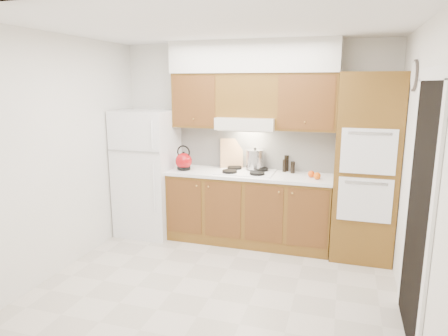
% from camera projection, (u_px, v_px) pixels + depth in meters
% --- Properties ---
extents(floor, '(3.60, 3.60, 0.00)m').
position_uv_depth(floor, '(219.00, 282.00, 4.25)').
color(floor, beige).
rests_on(floor, ground).
extents(ceiling, '(3.60, 3.60, 0.00)m').
position_uv_depth(ceiling, '(219.00, 26.00, 3.70)').
color(ceiling, white).
rests_on(ceiling, wall_back).
extents(wall_back, '(3.60, 0.02, 2.60)m').
position_uv_depth(wall_back, '(253.00, 142.00, 5.38)').
color(wall_back, white).
rests_on(wall_back, floor).
extents(wall_left, '(0.02, 3.00, 2.60)m').
position_uv_depth(wall_left, '(67.00, 154.00, 4.49)').
color(wall_left, white).
rests_on(wall_left, floor).
extents(wall_right, '(0.02, 3.00, 2.60)m').
position_uv_depth(wall_right, '(416.00, 175.00, 3.46)').
color(wall_right, white).
rests_on(wall_right, floor).
extents(fridge, '(0.75, 0.72, 1.72)m').
position_uv_depth(fridge, '(148.00, 173.00, 5.54)').
color(fridge, white).
rests_on(fridge, floor).
extents(base_cabinets, '(2.11, 0.60, 0.90)m').
position_uv_depth(base_cabinets, '(249.00, 209.00, 5.27)').
color(base_cabinets, brown).
rests_on(base_cabinets, floor).
extents(countertop, '(2.13, 0.62, 0.04)m').
position_uv_depth(countertop, '(249.00, 174.00, 5.16)').
color(countertop, white).
rests_on(countertop, base_cabinets).
extents(backsplash, '(2.11, 0.03, 0.56)m').
position_uv_depth(backsplash, '(254.00, 148.00, 5.37)').
color(backsplash, white).
rests_on(backsplash, countertop).
extents(oven_cabinet, '(0.70, 0.65, 2.20)m').
position_uv_depth(oven_cabinet, '(365.00, 168.00, 4.70)').
color(oven_cabinet, brown).
rests_on(oven_cabinet, floor).
extents(upper_cab_left, '(0.63, 0.33, 0.70)m').
position_uv_depth(upper_cab_left, '(198.00, 100.00, 5.31)').
color(upper_cab_left, brown).
rests_on(upper_cab_left, wall_back).
extents(upper_cab_right, '(0.73, 0.33, 0.70)m').
position_uv_depth(upper_cab_right, '(307.00, 102.00, 4.90)').
color(upper_cab_right, brown).
rests_on(upper_cab_right, wall_back).
extents(range_hood, '(0.75, 0.45, 0.15)m').
position_uv_depth(range_hood, '(247.00, 123.00, 5.12)').
color(range_hood, silver).
rests_on(range_hood, wall_back).
extents(upper_cab_over_hood, '(0.75, 0.33, 0.55)m').
position_uv_depth(upper_cab_over_hood, '(249.00, 95.00, 5.10)').
color(upper_cab_over_hood, brown).
rests_on(upper_cab_over_hood, range_hood).
extents(soffit, '(2.13, 0.36, 0.40)m').
position_uv_depth(soffit, '(253.00, 57.00, 4.97)').
color(soffit, silver).
rests_on(soffit, wall_back).
extents(cooktop, '(0.74, 0.50, 0.01)m').
position_uv_depth(cooktop, '(246.00, 172.00, 5.19)').
color(cooktop, white).
rests_on(cooktop, countertop).
extents(doorway, '(0.02, 0.90, 2.10)m').
position_uv_depth(doorway, '(418.00, 215.00, 3.19)').
color(doorway, black).
rests_on(doorway, floor).
extents(wall_clock, '(0.02, 0.30, 0.30)m').
position_uv_depth(wall_clock, '(414.00, 75.00, 3.80)').
color(wall_clock, '#3F3833').
rests_on(wall_clock, wall_right).
extents(kettle, '(0.25, 0.25, 0.22)m').
position_uv_depth(kettle, '(184.00, 161.00, 5.31)').
color(kettle, '#9A0B0F').
rests_on(kettle, countertop).
extents(cutting_board, '(0.32, 0.19, 0.40)m').
position_uv_depth(cutting_board, '(232.00, 154.00, 5.42)').
color(cutting_board, tan).
rests_on(cutting_board, countertop).
extents(stock_pot, '(0.25, 0.25, 0.24)m').
position_uv_depth(stock_pot, '(255.00, 159.00, 5.26)').
color(stock_pot, '#B6B6BB').
rests_on(stock_pot, cooktop).
extents(condiment_a, '(0.07, 0.07, 0.21)m').
position_uv_depth(condiment_a, '(286.00, 163.00, 5.25)').
color(condiment_a, black).
rests_on(condiment_a, countertop).
extents(condiment_b, '(0.06, 0.06, 0.16)m').
position_uv_depth(condiment_b, '(284.00, 166.00, 5.21)').
color(condiment_b, black).
rests_on(condiment_b, countertop).
extents(condiment_c, '(0.06, 0.06, 0.15)m').
position_uv_depth(condiment_c, '(293.00, 167.00, 5.13)').
color(condiment_c, black).
rests_on(condiment_c, countertop).
extents(orange_near, '(0.11, 0.11, 0.09)m').
position_uv_depth(orange_near, '(317.00, 176.00, 4.80)').
color(orange_near, orange).
rests_on(orange_near, countertop).
extents(orange_far, '(0.10, 0.10, 0.08)m').
position_uv_depth(orange_far, '(311.00, 174.00, 4.91)').
color(orange_far, '#D94F0B').
rests_on(orange_far, countertop).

